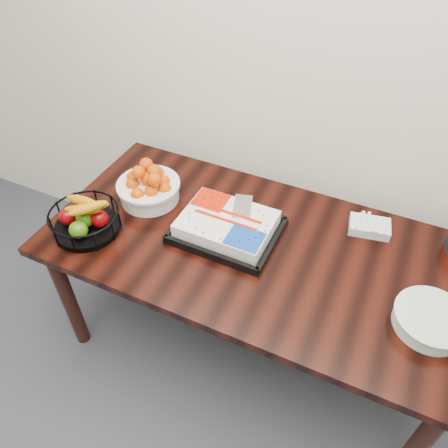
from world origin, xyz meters
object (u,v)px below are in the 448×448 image
at_px(cake_tray, 227,226).
at_px(fruit_basket, 85,219).
at_px(table, 254,258).
at_px(plate_stack, 430,320).
at_px(tangerine_bowl, 148,185).

distance_m(cake_tray, fruit_basket, 0.61).
xyz_separation_m(table, fruit_basket, (-0.70, -0.23, 0.15)).
relative_size(fruit_basket, plate_stack, 1.15).
height_order(tangerine_bowl, fruit_basket, tangerine_bowl).
height_order(table, plate_stack, plate_stack).
height_order(cake_tray, plate_stack, cake_tray).
distance_m(tangerine_bowl, plate_stack, 1.30).
bearing_deg(tangerine_bowl, table, -7.04).
xyz_separation_m(table, plate_stack, (0.71, -0.11, 0.12)).
distance_m(tangerine_bowl, fruit_basket, 0.33).
height_order(cake_tray, tangerine_bowl, tangerine_bowl).
distance_m(cake_tray, plate_stack, 0.86).
xyz_separation_m(cake_tray, plate_stack, (0.85, -0.12, -0.01)).
bearing_deg(plate_stack, fruit_basket, -175.16).
relative_size(table, fruit_basket, 5.96).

